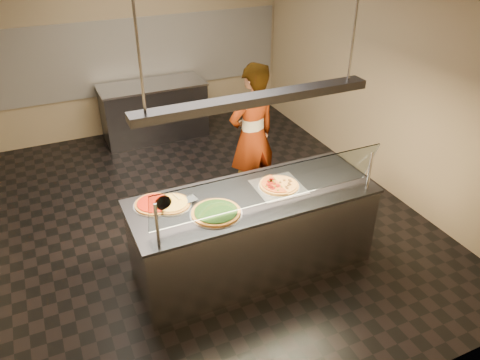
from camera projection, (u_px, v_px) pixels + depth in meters
name	position (u px, v px, depth m)	size (l,w,h in m)	color
ground	(207.00, 214.00, 6.06)	(5.00, 6.00, 0.02)	black
wall_back	(138.00, 42.00, 7.64)	(5.00, 0.02, 3.00)	#8F7C5C
wall_front	(371.00, 267.00, 2.93)	(5.00, 0.02, 3.00)	#8F7C5C
wall_right	(380.00, 75.00, 6.18)	(0.02, 6.00, 3.00)	#8F7C5C
tile_band	(140.00, 55.00, 7.72)	(4.90, 0.02, 1.20)	silver
serving_counter	(253.00, 232.00, 4.95)	(2.53, 0.94, 0.93)	#B7B7BC
sneeze_guard	(270.00, 186.00, 4.29)	(2.29, 0.18, 0.54)	#B7B7BC
perforated_tray	(278.00, 186.00, 4.84)	(0.50, 0.50, 0.01)	silver
half_pizza_pepperoni	(270.00, 186.00, 4.79)	(0.21, 0.41, 0.05)	#9B5F23
half_pizza_sausage	(287.00, 183.00, 4.87)	(0.21, 0.41, 0.04)	#9B5F23
pizza_spinach	(216.00, 212.00, 4.42)	(0.50, 0.50, 0.03)	silver
pizza_cheese	(171.00, 203.00, 4.56)	(0.40, 0.40, 0.03)	silver
pizza_tomato	(154.00, 204.00, 4.55)	(0.41, 0.41, 0.03)	silver
pizza_spatula	(182.00, 197.00, 4.62)	(0.21, 0.23, 0.02)	#B7B7BC
prep_table	(154.00, 111.00, 7.83)	(1.72, 0.74, 0.93)	#35353A
worker	(252.00, 136.00, 5.86)	(0.69, 0.45, 1.89)	#443F48
heat_lamp_housing	(255.00, 99.00, 4.19)	(2.30, 0.18, 0.08)	#35353A
lamp_rod_left	(139.00, 51.00, 3.55)	(0.02, 0.02, 1.01)	#B7B7BC
lamp_rod_right	(354.00, 26.00, 4.27)	(0.02, 0.02, 1.01)	#B7B7BC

